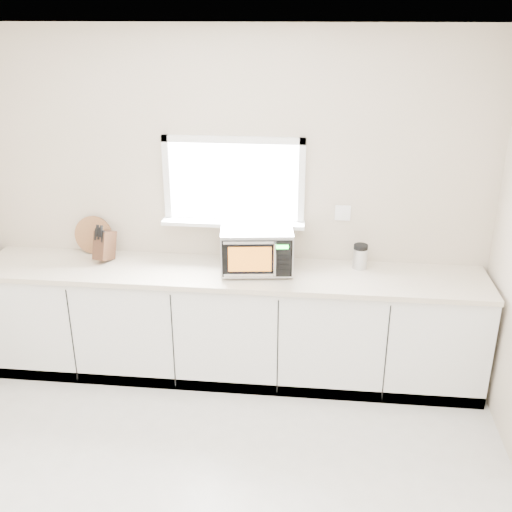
# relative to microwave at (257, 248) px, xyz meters

# --- Properties ---
(back_wall) EXTENTS (4.00, 0.17, 2.70)m
(back_wall) POSITION_rel_microwave_xyz_m (-0.21, 0.27, 0.26)
(back_wall) COLOR beige
(back_wall) RESTS_ON ground
(cabinets) EXTENTS (3.92, 0.60, 0.88)m
(cabinets) POSITION_rel_microwave_xyz_m (-0.21, -0.03, -0.66)
(cabinets) COLOR white
(cabinets) RESTS_ON ground
(countertop) EXTENTS (3.92, 0.64, 0.04)m
(countertop) POSITION_rel_microwave_xyz_m (-0.21, -0.04, -0.20)
(countertop) COLOR beige
(countertop) RESTS_ON cabinets
(microwave) EXTENTS (0.58, 0.48, 0.35)m
(microwave) POSITION_rel_microwave_xyz_m (0.00, 0.00, 0.00)
(microwave) COLOR black
(microwave) RESTS_ON countertop
(knife_block) EXTENTS (0.16, 0.24, 0.32)m
(knife_block) POSITION_rel_microwave_xyz_m (-1.22, 0.05, -0.05)
(knife_block) COLOR #482B19
(knife_block) RESTS_ON countertop
(cutting_board) EXTENTS (0.31, 0.07, 0.31)m
(cutting_board) POSITION_rel_microwave_xyz_m (-1.37, 0.21, -0.02)
(cutting_board) COLOR olive
(cutting_board) RESTS_ON countertop
(coffee_grinder) EXTENTS (0.12, 0.12, 0.20)m
(coffee_grinder) POSITION_rel_microwave_xyz_m (0.79, 0.13, -0.08)
(coffee_grinder) COLOR #B9BBC1
(coffee_grinder) RESTS_ON countertop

